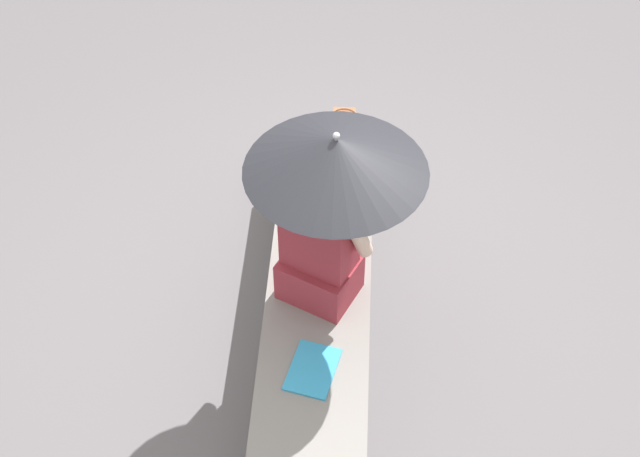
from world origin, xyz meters
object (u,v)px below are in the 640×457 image
parasol (336,155)px  magazine (312,369)px  person_seated (320,237)px  handbag_black (343,142)px

parasol → magazine: bearing=-9.4°
person_seated → handbag_black: (-0.91, 0.08, -0.22)m
handbag_black → magazine: bearing=-3.6°
parasol → handbag_black: size_ratio=2.95×
person_seated → parasol: bearing=92.5°
person_seated → handbag_black: bearing=175.1°
person_seated → magazine: (0.46, -0.01, -0.38)m
parasol → magazine: parasol is taller
parasol → magazine: (0.46, -0.08, -0.88)m
person_seated → parasol: size_ratio=0.90×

